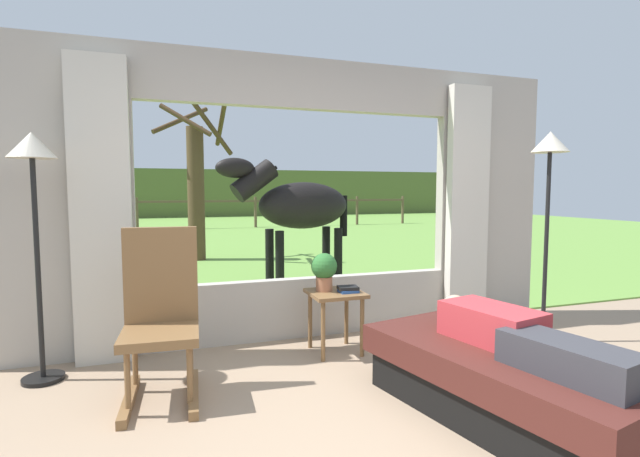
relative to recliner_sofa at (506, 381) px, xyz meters
name	(u,v)px	position (x,y,z in m)	size (l,w,h in m)	color
back_wall_with_window	(304,203)	(-0.70, 1.90, 1.03)	(5.20, 0.12, 2.55)	#ADA599
curtain_panel_left	(101,212)	(-2.39, 1.76, 0.98)	(0.44, 0.10, 2.40)	beige
curtain_panel_right	(467,207)	(0.99, 1.76, 0.98)	(0.44, 0.10, 2.40)	beige
outdoor_pasture_lawn	(203,233)	(-0.70, 12.80, -0.21)	(36.00, 21.68, 0.02)	olive
distant_hill_ridge	(186,193)	(-0.70, 22.64, 0.98)	(36.00, 2.00, 2.40)	#536130
recliner_sofa	(506,381)	(0.00, 0.00, 0.00)	(1.23, 1.85, 0.42)	black
reclining_person	(514,334)	(0.00, -0.05, 0.30)	(0.46, 1.43, 0.22)	#B23338
rocking_chair	(161,315)	(-1.97, 0.99, 0.33)	(0.51, 0.71, 1.12)	brown
side_table	(335,303)	(-0.58, 1.38, 0.21)	(0.44, 0.44, 0.52)	brown
potted_plant	(324,269)	(-0.66, 1.44, 0.48)	(0.22, 0.22, 0.32)	#9E6042
book_stack	(348,289)	(-0.49, 1.32, 0.33)	(0.18, 0.15, 0.05)	#23478C
floor_lamp_left	(33,182)	(-2.78, 1.51, 1.21)	(0.32, 0.32, 1.77)	black
floor_lamp_right	(549,173)	(1.28, 1.02, 1.30)	(0.32, 0.32, 1.88)	black
horse	(298,207)	(-0.28, 3.52, 0.94)	(1.82, 0.77, 1.73)	black
pasture_tree	(197,184)	(-1.28, 7.01, 1.26)	(1.51, 1.47, 3.04)	#4C3823
pasture_fence_line	(198,208)	(-0.70, 14.45, 0.53)	(16.10, 0.10, 1.10)	brown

